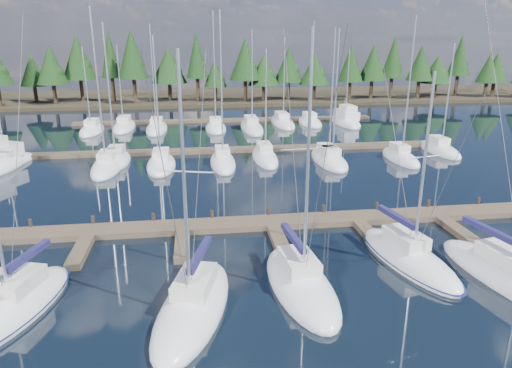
{
  "coord_description": "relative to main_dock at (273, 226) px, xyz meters",
  "views": [
    {
      "loc": [
        -4.96,
        -10.73,
        12.25
      ],
      "look_at": [
        -0.5,
        22.0,
        1.74
      ],
      "focal_mm": 32.0,
      "sensor_mm": 36.0,
      "label": 1
    }
  ],
  "objects": [
    {
      "name": "back_sailboat_rows",
      "position": [
        -0.47,
        27.88,
        0.06
      ],
      "size": [
        49.0,
        32.66,
        16.65
      ],
      "color": "silver",
      "rests_on": "ground"
    },
    {
      "name": "ground",
      "position": [
        0.0,
        12.64,
        -0.2
      ],
      "size": [
        260.0,
        260.0,
        0.0
      ],
      "primitive_type": "plane",
      "color": "black",
      "rests_on": "ground"
    },
    {
      "name": "front_sailboat_5",
      "position": [
        11.2,
        -8.89,
        0.09
      ],
      "size": [
        4.53,
        10.45,
        15.39
      ],
      "color": "silver",
      "rests_on": "ground"
    },
    {
      "name": "main_dock",
      "position": [
        0.0,
        0.0,
        0.0
      ],
      "size": [
        44.0,
        6.13,
        0.9
      ],
      "color": "#4F4131",
      "rests_on": "ground"
    },
    {
      "name": "back_docks",
      "position": [
        0.0,
        32.23,
        -0.0
      ],
      "size": [
        50.0,
        21.8,
        0.4
      ],
      "color": "#4F4131",
      "rests_on": "ground"
    },
    {
      "name": "front_sailboat_4",
      "position": [
        6.91,
        -5.81,
        0.07
      ],
      "size": [
        4.38,
        9.12,
        11.54
      ],
      "color": "silver",
      "rests_on": "ground"
    },
    {
      "name": "tree_line",
      "position": [
        -2.54,
        62.88,
        7.2
      ],
      "size": [
        184.17,
        11.74,
        13.62
      ],
      "color": "black",
      "rests_on": "far_shore"
    },
    {
      "name": "motor_yacht_right",
      "position": [
        18.05,
        38.64,
        0.3
      ],
      "size": [
        3.44,
        9.3,
        4.59
      ],
      "color": "silver",
      "rests_on": "ground"
    },
    {
      "name": "front_sailboat_1",
      "position": [
        -13.59,
        -7.99,
        0.09
      ],
      "size": [
        4.94,
        8.4,
        14.25
      ],
      "color": "silver",
      "rests_on": "ground"
    },
    {
      "name": "far_shore",
      "position": [
        0.0,
        72.64,
        0.1
      ],
      "size": [
        220.0,
        30.0,
        0.6
      ],
      "primitive_type": "cube",
      "color": "#2C2518",
      "rests_on": "ground"
    },
    {
      "name": "front_sailboat_3",
      "position": [
        0.11,
        -7.85,
        0.08
      ],
      "size": [
        3.65,
        8.59,
        13.58
      ],
      "color": "silver",
      "rests_on": "ground"
    },
    {
      "name": "front_sailboat_2",
      "position": [
        -5.36,
        -9.19,
        0.07
      ],
      "size": [
        5.13,
        9.2,
        12.72
      ],
      "color": "silver",
      "rests_on": "ground"
    }
  ]
}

